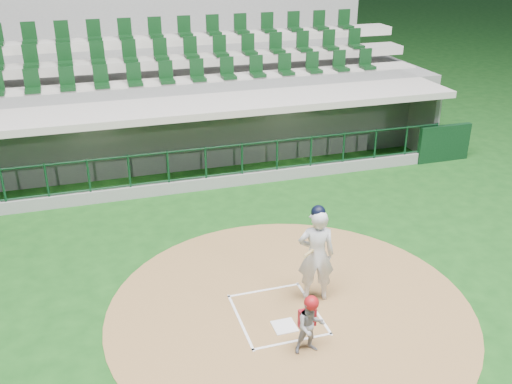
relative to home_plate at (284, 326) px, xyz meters
The scene contains 8 objects.
ground 0.70m from the home_plate, 90.00° to the left, with size 120.00×120.00×0.00m, color #123F12.
dirt_circle 0.58m from the home_plate, 59.04° to the left, with size 7.20×7.20×0.01m, color brown.
home_plate is the anchor object (origin of this frame).
batter_box_chalk 0.40m from the home_plate, 90.00° to the left, with size 1.55×1.80×0.01m.
dugout_structure 8.57m from the home_plate, 89.87° to the left, with size 16.40×3.70×3.00m.
seating_deck 11.69m from the home_plate, 90.00° to the left, with size 17.00×6.72×5.15m.
batter 1.53m from the home_plate, 38.64° to the left, with size 0.95×0.97×2.07m.
catcher 0.96m from the home_plate, 75.90° to the right, with size 0.54×0.43×1.15m.
Camera 1 is at (-3.08, -8.85, 6.76)m, focal length 40.00 mm.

